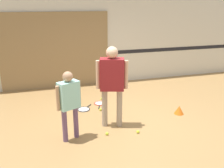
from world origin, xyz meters
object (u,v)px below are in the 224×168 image
object	(u,v)px
person_instructor	(112,79)
training_cone	(179,110)
racket_spare_on_floor	(100,104)
racket_second_spare	(84,109)
tennis_ball_stray_right	(138,132)
tennis_ball_by_spare_racket	(102,99)
tennis_ball_near_instructor	(107,134)
person_student_left	(69,99)
tennis_ball_stray_left	(100,109)

from	to	relation	value
person_instructor	training_cone	world-z (taller)	person_instructor
person_instructor	racket_spare_on_floor	world-z (taller)	person_instructor
person_instructor	racket_second_spare	bearing A→B (deg)	129.98
tennis_ball_stray_right	tennis_ball_by_spare_racket	bearing A→B (deg)	97.27
training_cone	tennis_ball_stray_right	bearing A→B (deg)	-155.73
tennis_ball_by_spare_racket	tennis_ball_near_instructor	bearing A→B (deg)	-101.17
person_student_left	tennis_ball_stray_right	world-z (taller)	person_student_left
racket_spare_on_floor	tennis_ball_stray_right	xyz separation A→B (m)	(0.39, -1.76, 0.02)
racket_spare_on_floor	tennis_ball_by_spare_racket	distance (m)	0.31
person_instructor	racket_second_spare	world-z (taller)	person_instructor
tennis_ball_near_instructor	tennis_ball_stray_right	size ratio (longest dim) A/B	1.00
tennis_ball_by_spare_racket	tennis_ball_stray_right	xyz separation A→B (m)	(0.26, -2.04, 0.00)
training_cone	person_student_left	bearing A→B (deg)	-170.96
tennis_ball_by_spare_racket	tennis_ball_stray_left	distance (m)	0.74
person_instructor	training_cone	size ratio (longest dim) A/B	7.52
person_instructor	tennis_ball_stray_left	xyz separation A→B (m)	(-0.05, 0.85, -1.06)
person_student_left	tennis_ball_near_instructor	distance (m)	1.11
tennis_ball_stray_right	training_cone	bearing A→B (deg)	24.27
racket_spare_on_floor	training_cone	size ratio (longest dim) A/B	2.29
person_instructor	tennis_ball_near_instructor	distance (m)	1.15
tennis_ball_near_instructor	tennis_ball_stray_left	bearing A→B (deg)	82.26
tennis_ball_by_spare_racket	training_cone	xyz separation A→B (m)	(1.59, -1.44, 0.07)
person_student_left	racket_second_spare	bearing A→B (deg)	44.76
person_student_left	tennis_ball_by_spare_racket	world-z (taller)	person_student_left
racket_spare_on_floor	tennis_ball_near_instructor	world-z (taller)	tennis_ball_near_instructor
racket_spare_on_floor	racket_second_spare	world-z (taller)	same
person_instructor	racket_spare_on_floor	distance (m)	1.68
person_instructor	tennis_ball_stray_left	size ratio (longest dim) A/B	26.79
tennis_ball_stray_right	racket_spare_on_floor	bearing A→B (deg)	102.37
person_instructor	racket_second_spare	distance (m)	1.56
tennis_ball_stray_left	tennis_ball_stray_right	xyz separation A→B (m)	(0.48, -1.33, 0.00)
racket_spare_on_floor	tennis_ball_stray_right	distance (m)	1.81
person_instructor	tennis_ball_by_spare_racket	size ratio (longest dim) A/B	26.79
tennis_ball_near_instructor	tennis_ball_by_spare_racket	xyz separation A→B (m)	(0.38, 1.94, 0.00)
tennis_ball_by_spare_racket	training_cone	bearing A→B (deg)	-42.26
training_cone	tennis_ball_stray_left	bearing A→B (deg)	157.94
racket_spare_on_floor	tennis_ball_near_instructor	xyz separation A→B (m)	(-0.26, -1.66, 0.02)
person_instructor	racket_second_spare	xyz separation A→B (m)	(-0.44, 1.04, -1.08)
racket_spare_on_floor	tennis_ball_by_spare_racket	xyz separation A→B (m)	(0.13, 0.28, 0.02)
tennis_ball_near_instructor	person_student_left	bearing A→B (deg)	174.97
person_instructor	tennis_ball_by_spare_racket	world-z (taller)	person_instructor
person_student_left	tennis_ball_by_spare_racket	size ratio (longest dim) A/B	21.22
tennis_ball_stray_left	tennis_ball_stray_right	bearing A→B (deg)	-70.29
tennis_ball_stray_left	tennis_ball_stray_right	size ratio (longest dim) A/B	1.00
racket_second_spare	person_instructor	bearing A→B (deg)	-114.11
tennis_ball_stray_left	tennis_ball_stray_right	distance (m)	1.41
racket_second_spare	tennis_ball_stray_right	xyz separation A→B (m)	(0.86, -1.52, 0.02)
tennis_ball_stray_right	training_cone	xyz separation A→B (m)	(1.33, 0.60, 0.07)
tennis_ball_by_spare_racket	tennis_ball_stray_right	distance (m)	2.06
racket_spare_on_floor	tennis_ball_stray_left	world-z (taller)	tennis_ball_stray_left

